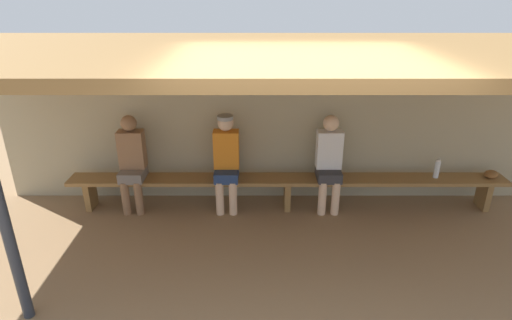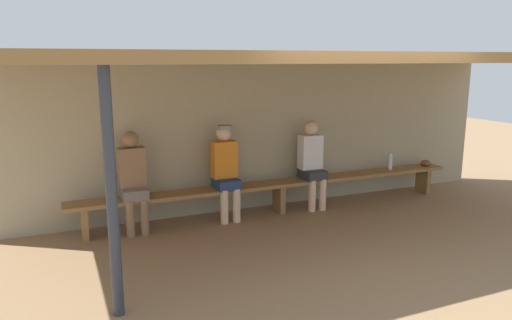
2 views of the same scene
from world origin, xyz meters
The scene contains 10 objects.
ground_plane centered at (0.00, 0.00, 0.00)m, with size 24.00×24.00×0.00m, color #8C6D4C.
back_wall centered at (0.00, 2.00, 1.10)m, with size 8.00×0.20×2.20m, color tan.
dugout_roof centered at (0.00, 0.70, 2.26)m, with size 8.00×2.80×0.12m, color olive.
support_post centered at (-2.61, -0.55, 1.10)m, with size 0.10×0.10×2.20m, color #2D333D.
bench centered at (0.00, 1.55, 0.39)m, with size 6.00×0.36×0.46m.
player_rightmost centered at (-2.11, 1.55, 0.73)m, with size 0.34×0.42×1.34m.
player_middle centered at (-0.84, 1.55, 0.75)m, with size 0.34×0.42×1.34m.
player_in_white centered at (0.55, 1.55, 0.73)m, with size 0.34×0.42×1.34m.
water_bottle_green centered at (2.04, 1.57, 0.59)m, with size 0.07×0.07×0.27m.
baseball_glove_worn centered at (2.80, 1.57, 0.51)m, with size 0.24×0.17×0.09m, color brown.
Camera 1 is at (-0.43, -3.71, 2.97)m, focal length 29.75 mm.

